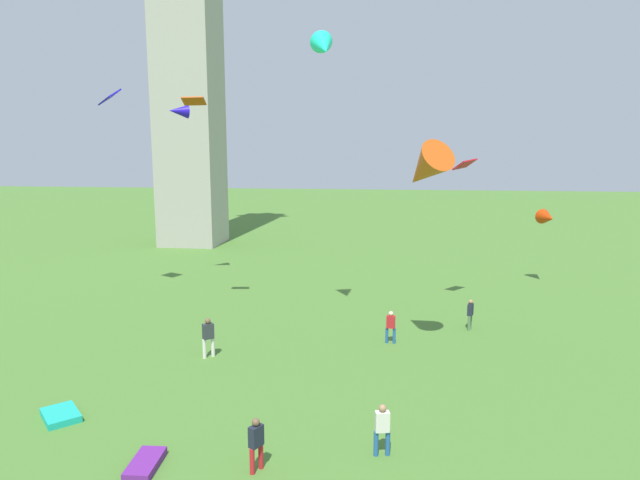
% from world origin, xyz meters
% --- Properties ---
extents(person_0, '(0.48, 0.27, 1.57)m').
position_xyz_m(person_0, '(5.31, 17.56, 0.89)').
color(person_0, '#235693').
rests_on(person_0, ground_plane).
extents(person_1, '(0.42, 0.48, 1.61)m').
position_xyz_m(person_1, '(1.50, 6.47, 0.91)').
color(person_1, red).
rests_on(person_1, ground_plane).
extents(person_2, '(0.53, 0.50, 1.79)m').
position_xyz_m(person_2, '(-2.67, 14.75, 1.01)').
color(person_2, silver).
rests_on(person_2, ground_plane).
extents(person_3, '(0.36, 0.46, 1.57)m').
position_xyz_m(person_3, '(9.33, 20.09, 0.89)').
color(person_3, '#51754C').
rests_on(person_3, ground_plane).
extents(person_4, '(0.49, 0.33, 1.62)m').
position_xyz_m(person_4, '(5.03, 7.74, 0.92)').
color(person_4, '#235693').
rests_on(person_4, ground_plane).
extents(kite_flying_0, '(1.55, 2.06, 1.63)m').
position_xyz_m(kite_flying_0, '(1.96, 18.76, 13.78)').
color(kite_flying_0, '#1AE3BA').
extents(kite_flying_1, '(1.22, 0.88, 0.41)m').
position_xyz_m(kite_flying_1, '(-4.97, 20.41, 11.55)').
color(kite_flying_1, '#B33D08').
extents(kite_flying_2, '(1.53, 1.59, 0.94)m').
position_xyz_m(kite_flying_2, '(-11.01, 23.23, 12.07)').
color(kite_flying_2, '#1B12D9').
extents(kite_flying_3, '(1.29, 1.61, 1.03)m').
position_xyz_m(kite_flying_3, '(15.54, 30.03, 4.63)').
color(kite_flying_3, '#BD3007').
extents(kite_flying_4, '(1.54, 1.44, 0.92)m').
position_xyz_m(kite_flying_4, '(-8.58, 27.56, 11.54)').
color(kite_flying_4, '#2111D1').
extents(kite_flying_5, '(1.44, 1.53, 0.66)m').
position_xyz_m(kite_flying_5, '(9.25, 23.93, 8.27)').
color(kite_flying_5, red).
extents(kite_flying_6, '(2.74, 3.10, 2.51)m').
position_xyz_m(kite_flying_6, '(6.59, 16.18, 8.25)').
color(kite_flying_6, '#C74E13').
extents(kite_bundle_0, '(0.86, 1.58, 0.23)m').
position_xyz_m(kite_bundle_0, '(-1.74, 6.24, 0.12)').
color(kite_bundle_0, '#632182').
rests_on(kite_bundle_0, ground_plane).
extents(kite_bundle_1, '(1.79, 1.80, 0.23)m').
position_xyz_m(kite_bundle_1, '(-5.89, 8.69, 0.12)').
color(kite_bundle_1, '#1AAC9A').
rests_on(kite_bundle_1, ground_plane).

